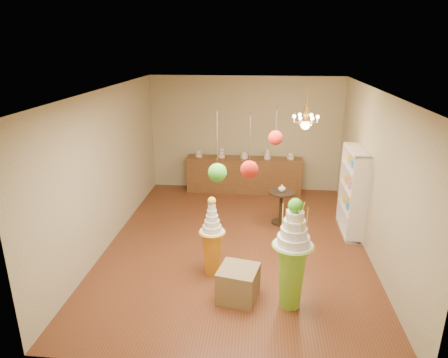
# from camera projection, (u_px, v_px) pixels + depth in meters

# --- Properties ---
(floor) EXTENTS (6.50, 6.50, 0.00)m
(floor) POSITION_uv_depth(u_px,v_px,m) (236.00, 244.00, 7.94)
(floor) COLOR #572C17
(floor) RESTS_ON ground
(ceiling) EXTENTS (6.50, 6.50, 0.00)m
(ceiling) POSITION_uv_depth(u_px,v_px,m) (238.00, 91.00, 6.96)
(ceiling) COLOR white
(ceiling) RESTS_ON ground
(wall_back) EXTENTS (5.00, 0.04, 3.00)m
(wall_back) POSITION_uv_depth(u_px,v_px,m) (245.00, 134.00, 10.51)
(wall_back) COLOR tan
(wall_back) RESTS_ON ground
(wall_front) EXTENTS (5.00, 0.04, 3.00)m
(wall_front) POSITION_uv_depth(u_px,v_px,m) (218.00, 263.00, 4.39)
(wall_front) COLOR tan
(wall_front) RESTS_ON ground
(wall_left) EXTENTS (0.04, 6.50, 3.00)m
(wall_left) POSITION_uv_depth(u_px,v_px,m) (108.00, 168.00, 7.68)
(wall_left) COLOR tan
(wall_left) RESTS_ON ground
(wall_right) EXTENTS (0.04, 6.50, 3.00)m
(wall_right) POSITION_uv_depth(u_px,v_px,m) (375.00, 176.00, 7.22)
(wall_right) COLOR tan
(wall_right) RESTS_ON ground
(pedestal_green) EXTENTS (0.68, 0.68, 1.76)m
(pedestal_green) POSITION_uv_depth(u_px,v_px,m) (292.00, 262.00, 5.84)
(pedestal_green) COLOR #74B227
(pedestal_green) RESTS_ON floor
(pedestal_orange) EXTENTS (0.49, 0.49, 1.42)m
(pedestal_orange) POSITION_uv_depth(u_px,v_px,m) (212.00, 245.00, 6.76)
(pedestal_orange) COLOR orange
(pedestal_orange) RESTS_ON floor
(burlap_riser) EXTENTS (0.69, 0.69, 0.53)m
(burlap_riser) POSITION_uv_depth(u_px,v_px,m) (238.00, 283.00, 6.18)
(burlap_riser) COLOR olive
(burlap_riser) RESTS_ON floor
(sideboard) EXTENTS (3.04, 0.54, 1.16)m
(sideboard) POSITION_uv_depth(u_px,v_px,m) (244.00, 174.00, 10.58)
(sideboard) COLOR brown
(sideboard) RESTS_ON floor
(shelving_unit) EXTENTS (0.33, 1.20, 1.80)m
(shelving_unit) POSITION_uv_depth(u_px,v_px,m) (353.00, 191.00, 8.19)
(shelving_unit) COLOR beige
(shelving_unit) RESTS_ON floor
(round_table) EXTENTS (0.73, 0.73, 0.74)m
(round_table) POSITION_uv_depth(u_px,v_px,m) (281.00, 203.00, 8.70)
(round_table) COLOR black
(round_table) RESTS_ON floor
(vase) EXTENTS (0.17, 0.17, 0.16)m
(vase) POSITION_uv_depth(u_px,v_px,m) (282.00, 188.00, 8.58)
(vase) COLOR beige
(vase) RESTS_ON round_table
(pom_red_left) EXTENTS (0.23, 0.23, 0.87)m
(pom_red_left) POSITION_uv_depth(u_px,v_px,m) (249.00, 169.00, 5.14)
(pom_red_left) COLOR #3D362C
(pom_red_left) RESTS_ON ceiling
(pom_green_mid) EXTENTS (0.26, 0.26, 1.03)m
(pom_green_mid) POSITION_uv_depth(u_px,v_px,m) (217.00, 172.00, 5.48)
(pom_green_mid) COLOR #3D362C
(pom_green_mid) RESTS_ON ceiling
(pom_red_right) EXTENTS (0.20, 0.20, 0.53)m
(pom_red_right) POSITION_uv_depth(u_px,v_px,m) (276.00, 138.00, 5.43)
(pom_red_right) COLOR #3D362C
(pom_red_right) RESTS_ON ceiling
(chandelier) EXTENTS (0.56, 0.56, 0.85)m
(chandelier) POSITION_uv_depth(u_px,v_px,m) (306.00, 122.00, 7.85)
(chandelier) COLOR #DE9B4E
(chandelier) RESTS_ON ceiling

